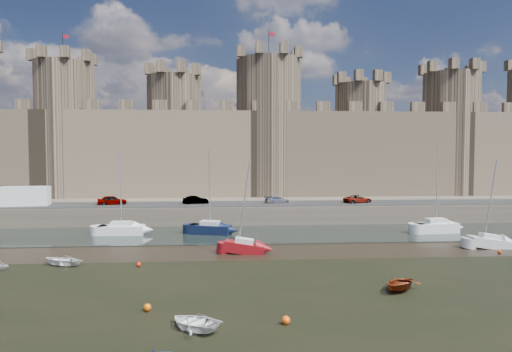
% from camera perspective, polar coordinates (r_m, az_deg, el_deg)
% --- Properties ---
extents(ground, '(160.00, 160.00, 0.00)m').
position_cam_1_polar(ground, '(31.88, 6.43, -14.96)').
color(ground, black).
rests_on(ground, ground).
extents(seaweed_patch, '(70.00, 34.00, 0.01)m').
position_cam_1_polar(seaweed_patch, '(26.35, 8.90, -18.91)').
color(seaweed_patch, black).
rests_on(seaweed_patch, ground).
extents(water_channel, '(160.00, 12.00, 0.08)m').
position_cam_1_polar(water_channel, '(54.98, 1.90, -7.25)').
color(water_channel, black).
rests_on(water_channel, ground).
extents(quay, '(160.00, 60.00, 2.50)m').
position_cam_1_polar(quay, '(90.40, -0.41, -2.44)').
color(quay, '#4C443A').
rests_on(quay, ground).
extents(road, '(160.00, 7.00, 0.10)m').
position_cam_1_polar(road, '(64.48, 1.01, -3.47)').
color(road, black).
rests_on(road, quay).
extents(castle, '(108.50, 11.00, 29.00)m').
position_cam_1_polar(castle, '(78.00, -0.34, 4.36)').
color(castle, '#42382B').
rests_on(castle, quay).
extents(car_0, '(4.16, 2.42, 1.33)m').
position_cam_1_polar(car_0, '(66.11, -17.54, -2.92)').
color(car_0, gray).
rests_on(car_0, quay).
extents(car_1, '(3.73, 1.75, 1.18)m').
position_cam_1_polar(car_1, '(64.57, -7.57, -3.01)').
color(car_1, gray).
rests_on(car_1, quay).
extents(car_2, '(3.90, 2.37, 1.06)m').
position_cam_1_polar(car_2, '(65.30, 2.70, -2.97)').
color(car_2, gray).
rests_on(car_2, quay).
extents(car_3, '(4.50, 3.04, 1.15)m').
position_cam_1_polar(car_3, '(66.93, 12.61, -2.86)').
color(car_3, gray).
rests_on(car_3, quay).
extents(van, '(6.38, 3.28, 2.66)m').
position_cam_1_polar(van, '(69.10, -26.90, -2.30)').
color(van, white).
rests_on(van, quay).
extents(sailboat_0, '(5.27, 2.12, 9.80)m').
position_cam_1_polar(sailboat_0, '(56.56, -16.48, -6.33)').
color(sailboat_0, white).
rests_on(sailboat_0, ground).
extents(sailboat_1, '(5.26, 3.27, 9.85)m').
position_cam_1_polar(sailboat_1, '(54.94, -5.77, -6.48)').
color(sailboat_1, black).
rests_on(sailboat_1, ground).
extents(sailboat_2, '(5.27, 2.47, 11.01)m').
position_cam_1_polar(sailboat_2, '(59.50, 21.58, -5.87)').
color(sailboat_2, silver).
rests_on(sailboat_2, ground).
extents(sailboat_4, '(4.12, 2.11, 9.21)m').
position_cam_1_polar(sailboat_4, '(44.77, -1.45, -8.76)').
color(sailboat_4, maroon).
rests_on(sailboat_4, ground).
extents(sailboat_5, '(4.27, 1.81, 9.08)m').
position_cam_1_polar(sailboat_5, '(52.91, 27.17, -7.29)').
color(sailboat_5, silver).
rests_on(sailboat_5, ground).
extents(dinghy_2, '(4.07, 4.10, 0.70)m').
position_cam_1_polar(dinghy_2, '(26.83, -7.80, -17.70)').
color(dinghy_2, white).
rests_on(dinghy_2, ground).
extents(dinghy_3, '(1.82, 1.69, 0.79)m').
position_cam_1_polar(dinghy_3, '(44.06, -29.28, -9.74)').
color(dinghy_3, silver).
rests_on(dinghy_3, ground).
extents(dinghy_4, '(4.09, 4.29, 0.72)m').
position_cam_1_polar(dinghy_4, '(34.79, 17.45, -12.91)').
color(dinghy_4, maroon).
rests_on(dinghy_4, ground).
extents(dinghy_6, '(4.35, 3.84, 0.75)m').
position_cam_1_polar(dinghy_6, '(43.73, -23.09, -9.72)').
color(dinghy_6, white).
rests_on(dinghy_6, ground).
extents(buoy_1, '(0.41, 0.41, 0.41)m').
position_cam_1_polar(buoy_1, '(41.03, -14.45, -10.65)').
color(buoy_1, red).
rests_on(buoy_1, ground).
extents(buoy_2, '(0.50, 0.50, 0.50)m').
position_cam_1_polar(buoy_2, '(27.28, 3.76, -17.54)').
color(buoy_2, '#FF500B').
rests_on(buoy_2, ground).
extents(buoy_3, '(0.38, 0.38, 0.38)m').
position_cam_1_polar(buoy_3, '(50.42, 28.15, -8.37)').
color(buoy_3, '#E7410A').
rests_on(buoy_3, ground).
extents(buoy_4, '(0.49, 0.49, 0.49)m').
position_cam_1_polar(buoy_4, '(30.01, -13.43, -15.69)').
color(buoy_4, '#E9590A').
rests_on(buoy_4, ground).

